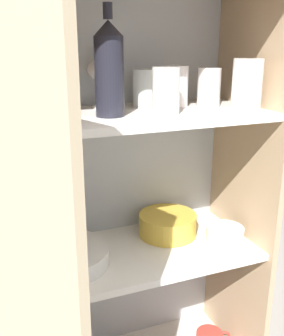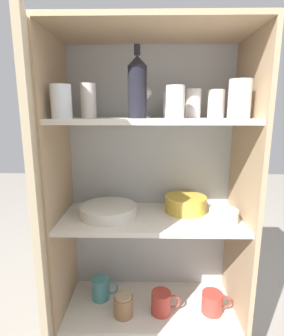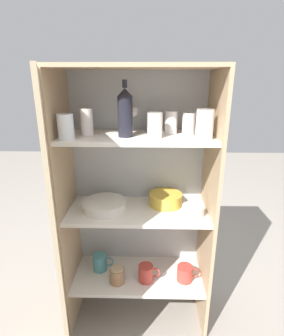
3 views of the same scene
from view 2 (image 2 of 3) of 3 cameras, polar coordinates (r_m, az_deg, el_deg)
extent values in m
cube|color=#B2B7BC|center=(1.29, 1.77, -7.49)|extent=(0.78, 0.02, 1.44)
cube|color=tan|center=(1.19, -17.16, -9.83)|extent=(0.02, 0.36, 1.44)
cube|color=tan|center=(1.20, 20.74, -9.88)|extent=(0.02, 0.36, 1.44)
cube|color=tan|center=(1.09, 2.17, 27.75)|extent=(0.78, 0.36, 0.02)
cube|color=silver|center=(1.37, 1.73, -27.88)|extent=(0.75, 0.33, 0.02)
cube|color=silver|center=(1.14, 1.87, -10.84)|extent=(0.75, 0.33, 0.02)
cube|color=silver|center=(1.05, 2.03, 10.25)|extent=(0.75, 0.33, 0.02)
cube|color=tan|center=(0.86, -20.85, -18.82)|extent=(0.16, 0.37, 1.44)
cylinder|color=white|center=(1.13, 6.30, 13.45)|extent=(0.07, 0.07, 0.10)
cylinder|color=silver|center=(1.02, 20.48, 13.85)|extent=(0.08, 0.08, 0.14)
cylinder|color=silver|center=(1.10, 15.87, 13.25)|extent=(0.07, 0.07, 0.11)
cylinder|color=silver|center=(1.07, -11.63, 14.10)|extent=(0.06, 0.06, 0.13)
cylinder|color=white|center=(0.99, -17.17, 13.61)|extent=(0.07, 0.07, 0.12)
cylinder|color=silver|center=(1.00, 7.23, 14.03)|extent=(0.07, 0.07, 0.12)
cylinder|color=silver|center=(1.11, 11.09, 13.59)|extent=(0.06, 0.06, 0.11)
cylinder|color=silver|center=(1.16, 0.22, 11.06)|extent=(0.06, 0.06, 0.01)
cylinder|color=silver|center=(1.16, 0.22, 12.88)|extent=(0.01, 0.01, 0.07)
ellipsoid|color=silver|center=(1.16, 0.22, 16.08)|extent=(0.08, 0.08, 0.06)
cylinder|color=black|center=(1.02, -1.04, 16.08)|extent=(0.07, 0.07, 0.19)
cone|color=black|center=(1.03, -1.06, 22.34)|extent=(0.07, 0.07, 0.04)
cylinder|color=black|center=(1.04, -1.07, 24.33)|extent=(0.02, 0.02, 0.04)
cylinder|color=silver|center=(1.15, -7.31, -9.96)|extent=(0.24, 0.24, 0.01)
cylinder|color=silver|center=(1.14, -7.32, -9.54)|extent=(0.24, 0.24, 0.01)
cylinder|color=silver|center=(1.14, -7.33, -9.12)|extent=(0.24, 0.24, 0.01)
cylinder|color=silver|center=(1.14, -7.34, -8.70)|extent=(0.24, 0.24, 0.01)
cylinder|color=silver|center=(1.13, -7.35, -8.27)|extent=(0.24, 0.24, 0.01)
cylinder|color=gold|center=(1.19, 9.46, -7.66)|extent=(0.18, 0.18, 0.07)
torus|color=gold|center=(1.18, 9.51, -6.28)|extent=(0.18, 0.18, 0.01)
cylinder|color=silver|center=(1.11, 17.31, -9.91)|extent=(0.11, 0.11, 0.06)
torus|color=silver|center=(1.10, 17.39, -8.77)|extent=(0.11, 0.11, 0.01)
cylinder|color=teal|center=(1.37, -8.99, -24.50)|extent=(0.08, 0.08, 0.10)
torus|color=teal|center=(1.36, -6.69, -24.47)|extent=(0.07, 0.01, 0.07)
cylinder|color=#BC3D33|center=(1.33, 15.00, -26.45)|extent=(0.09, 0.09, 0.09)
torus|color=#BC3D33|center=(1.34, 17.54, -26.03)|extent=(0.06, 0.01, 0.06)
cylinder|color=#BC3D33|center=(1.29, 4.15, -27.17)|extent=(0.09, 0.09, 0.10)
torus|color=#BC3D33|center=(1.29, 6.77, -26.93)|extent=(0.06, 0.01, 0.06)
cylinder|color=#99704C|center=(1.28, -4.04, -27.74)|extent=(0.08, 0.08, 0.09)
cylinder|color=tan|center=(1.25, -4.08, -26.01)|extent=(0.07, 0.07, 0.01)
camera|label=1|loc=(0.37, -79.69, 26.94)|focal=42.00mm
camera|label=3|loc=(0.34, 166.44, 33.10)|focal=28.00mm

